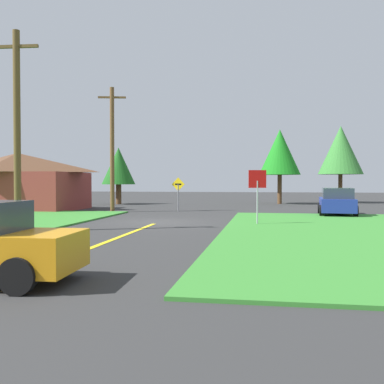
# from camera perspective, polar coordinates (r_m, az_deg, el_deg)

# --- Properties ---
(ground_plane) EXTENTS (120.00, 120.00, 0.00)m
(ground_plane) POSITION_cam_1_polar(r_m,az_deg,el_deg) (21.93, -4.27, -3.88)
(ground_plane) COLOR #303030
(grass_verge_right) EXTENTS (12.00, 20.00, 0.08)m
(grass_verge_right) POSITION_cam_1_polar(r_m,az_deg,el_deg) (17.85, 23.51, -5.08)
(grass_verge_right) COLOR #37852F
(grass_verge_right) RESTS_ON ground
(lane_stripe_center) EXTENTS (0.20, 14.00, 0.01)m
(lane_stripe_center) POSITION_cam_1_polar(r_m,az_deg,el_deg) (14.34, -11.95, -6.71)
(lane_stripe_center) COLOR yellow
(lane_stripe_center) RESTS_ON ground
(stop_sign) EXTENTS (0.80, 0.19, 2.52)m
(stop_sign) POSITION_cam_1_polar(r_m,az_deg,el_deg) (20.33, 8.44, 0.75)
(stop_sign) COLOR #9EA0A8
(stop_sign) RESTS_ON ground
(car_on_crossroad) EXTENTS (2.35, 4.40, 1.62)m
(car_on_crossroad) POSITION_cam_1_polar(r_m,az_deg,el_deg) (27.26, 18.20, -1.21)
(car_on_crossroad) COLOR navy
(car_on_crossroad) RESTS_ON ground
(utility_pole_near) EXTENTS (1.80, 0.28, 8.01)m
(utility_pole_near) POSITION_cam_1_polar(r_m,az_deg,el_deg) (19.09, -21.66, 7.69)
(utility_pole_near) COLOR brown
(utility_pole_near) RESTS_ON ground
(utility_pole_mid) EXTENTS (1.78, 0.50, 8.11)m
(utility_pole_mid) POSITION_cam_1_polar(r_m,az_deg,el_deg) (29.33, -10.27, 5.63)
(utility_pole_mid) COLOR brown
(utility_pole_mid) RESTS_ON ground
(direction_sign) EXTENTS (0.90, 0.15, 2.26)m
(direction_sign) POSITION_cam_1_polar(r_m,az_deg,el_deg) (29.52, -1.79, 0.21)
(direction_sign) COLOR slate
(direction_sign) RESTS_ON ground
(oak_tree_left) EXTENTS (2.92, 2.92, 4.95)m
(oak_tree_left) POSITION_cam_1_polar(r_m,az_deg,el_deg) (39.12, -9.47, 3.29)
(oak_tree_left) COLOR brown
(oak_tree_left) RESTS_ON ground
(pine_tree_center) EXTENTS (3.64, 3.64, 6.60)m
(pine_tree_center) POSITION_cam_1_polar(r_m,az_deg,el_deg) (39.98, 11.27, 5.05)
(pine_tree_center) COLOR brown
(pine_tree_center) RESTS_ON ground
(oak_tree_right) EXTENTS (4.10, 4.10, 7.17)m
(oak_tree_right) POSITION_cam_1_polar(r_m,az_deg,el_deg) (43.52, 18.64, 5.13)
(oak_tree_right) COLOR brown
(oak_tree_right) RESTS_ON ground
(barn) EXTENTS (8.89, 5.72, 4.02)m
(barn) POSITION_cam_1_polar(r_m,az_deg,el_deg) (33.78, -21.60, 1.30)
(barn) COLOR maroon
(barn) RESTS_ON ground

